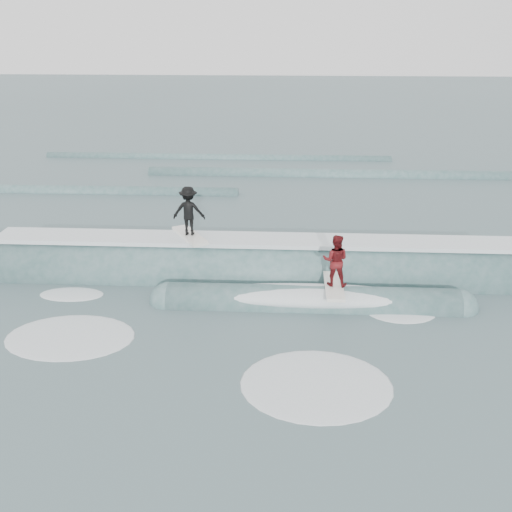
{
  "coord_description": "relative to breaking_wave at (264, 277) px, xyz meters",
  "views": [
    {
      "loc": [
        0.91,
        -13.74,
        8.23
      ],
      "look_at": [
        0.0,
        3.33,
        1.1
      ],
      "focal_mm": 40.0,
      "sensor_mm": 36.0,
      "label": 1
    }
  ],
  "objects": [
    {
      "name": "ground",
      "position": [
        -0.23,
        -4.05,
        -0.03
      ],
      "size": [
        160.0,
        160.0,
        0.0
      ],
      "primitive_type": "plane",
      "color": "#3E565B",
      "rests_on": "ground"
    },
    {
      "name": "breaking_wave",
      "position": [
        0.0,
        0.0,
        0.0
      ],
      "size": [
        23.33,
        4.05,
        2.54
      ],
      "color": "#385E5D",
      "rests_on": "ground"
    },
    {
      "name": "surfer_red",
      "position": [
        2.23,
        -1.91,
        1.37
      ],
      "size": [
        0.88,
        2.0,
        1.72
      ],
      "color": "white",
      "rests_on": "ground"
    },
    {
      "name": "far_swells",
      "position": [
        -3.43,
        13.6,
        -0.03
      ],
      "size": [
        38.55,
        8.65,
        0.8
      ],
      "color": "#385E5D",
      "rests_on": "ground"
    },
    {
      "name": "surfer_black",
      "position": [
        -2.55,
        0.29,
        2.16
      ],
      "size": [
        1.51,
        1.99,
        1.77
      ],
      "color": "silver",
      "rests_on": "ground"
    },
    {
      "name": "whitewater",
      "position": [
        -0.91,
        -4.58,
        -0.03
      ],
      "size": [
        12.28,
        6.36,
        0.1
      ],
      "color": "white",
      "rests_on": "ground"
    }
  ]
}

